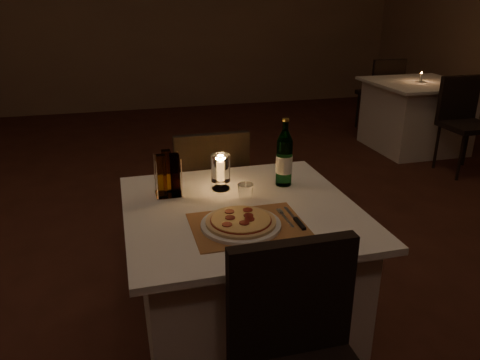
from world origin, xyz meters
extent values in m
cube|color=#462016|center=(0.00, 0.00, -0.01)|extent=(8.00, 10.00, 0.02)
cube|color=#86664E|center=(0.00, 5.01, 1.50)|extent=(8.00, 0.02, 3.00)
cube|color=white|center=(0.20, -0.30, 0.35)|extent=(0.88, 0.88, 0.71)
cube|color=white|center=(0.20, -0.30, 0.72)|extent=(1.00, 1.00, 0.03)
cube|color=black|center=(0.20, -0.92, 0.69)|extent=(0.42, 0.05, 0.42)
cube|color=black|center=(0.20, 0.50, 0.46)|extent=(0.42, 0.42, 0.05)
cube|color=black|center=(0.20, 0.31, 0.69)|extent=(0.42, 0.05, 0.42)
cylinder|color=black|center=(0.37, 0.67, 0.22)|extent=(0.03, 0.03, 0.44)
cylinder|color=black|center=(0.03, 0.67, 0.22)|extent=(0.03, 0.03, 0.44)
cylinder|color=black|center=(0.37, 0.33, 0.22)|extent=(0.03, 0.03, 0.44)
cylinder|color=black|center=(0.03, 0.33, 0.22)|extent=(0.03, 0.03, 0.44)
cube|color=#A26838|center=(0.18, -0.48, 0.74)|extent=(0.45, 0.34, 0.00)
cylinder|color=white|center=(0.15, -0.48, 0.75)|extent=(0.32, 0.32, 0.01)
cylinder|color=#D8B77F|center=(0.15, -0.48, 0.76)|extent=(0.28, 0.28, 0.01)
cylinder|color=maroon|center=(0.15, -0.48, 0.77)|extent=(0.24, 0.24, 0.00)
cylinder|color=#EACC7F|center=(0.15, -0.48, 0.77)|extent=(0.24, 0.24, 0.00)
cylinder|color=maroon|center=(0.19, -0.47, 0.78)|extent=(0.04, 0.04, 0.00)
cylinder|color=maroon|center=(0.20, -0.42, 0.78)|extent=(0.04, 0.04, 0.00)
cylinder|color=maroon|center=(0.12, -0.41, 0.78)|extent=(0.04, 0.04, 0.00)
cylinder|color=maroon|center=(0.11, -0.47, 0.78)|extent=(0.04, 0.04, 0.00)
cylinder|color=maroon|center=(0.08, -0.52, 0.78)|extent=(0.04, 0.04, 0.00)
cylinder|color=maroon|center=(0.15, -0.53, 0.78)|extent=(0.04, 0.04, 0.00)
cylinder|color=maroon|center=(0.18, -0.50, 0.78)|extent=(0.04, 0.04, 0.00)
cube|color=silver|center=(0.34, -0.48, 0.75)|extent=(0.01, 0.14, 0.00)
cube|color=silver|center=(0.34, -0.40, 0.75)|extent=(0.02, 0.05, 0.00)
cube|color=black|center=(0.38, -0.53, 0.75)|extent=(0.02, 0.10, 0.01)
cube|color=silver|center=(0.38, -0.42, 0.75)|extent=(0.01, 0.12, 0.00)
cylinder|color=#549C61|center=(0.47, -0.10, 0.85)|extent=(0.08, 0.08, 0.22)
cylinder|color=#549C61|center=(0.47, -0.10, 1.04)|extent=(0.03, 0.03, 0.04)
cylinder|color=gold|center=(0.47, -0.10, 1.06)|extent=(0.03, 0.03, 0.01)
cylinder|color=silver|center=(0.47, -0.10, 0.85)|extent=(0.08, 0.08, 0.08)
cylinder|color=white|center=(0.16, -0.08, 0.74)|extent=(0.09, 0.09, 0.01)
cylinder|color=white|center=(0.16, -0.08, 0.77)|extent=(0.02, 0.02, 0.03)
cylinder|color=white|center=(0.16, -0.08, 0.85)|extent=(0.09, 0.09, 0.13)
cylinder|color=white|center=(0.16, -0.08, 0.83)|extent=(0.02, 0.02, 0.09)
ellipsoid|color=orange|center=(0.16, -0.08, 0.89)|extent=(0.02, 0.02, 0.02)
cube|color=white|center=(-0.09, -0.09, 0.74)|extent=(0.12, 0.12, 0.01)
cylinder|color=white|center=(-0.14, -0.14, 0.84)|extent=(0.01, 0.01, 0.18)
cylinder|color=white|center=(-0.03, -0.14, 0.84)|extent=(0.01, 0.01, 0.18)
cylinder|color=white|center=(-0.14, -0.03, 0.84)|extent=(0.01, 0.01, 0.18)
cylinder|color=white|center=(-0.03, -0.03, 0.84)|extent=(0.01, 0.01, 0.18)
cube|color=#BF8C33|center=(-0.12, -0.12, 0.85)|extent=(0.04, 0.04, 0.20)
cube|color=#3F1E14|center=(-0.06, -0.12, 0.85)|extent=(0.04, 0.04, 0.20)
cube|color=#BF8C33|center=(-0.09, -0.06, 0.85)|extent=(0.04, 0.04, 0.20)
cube|color=white|center=(2.88, 2.26, 0.35)|extent=(0.88, 0.88, 0.71)
cube|color=white|center=(2.88, 2.26, 0.72)|extent=(1.00, 1.00, 0.03)
cube|color=black|center=(2.88, 1.46, 0.46)|extent=(0.42, 0.42, 0.05)
cube|color=black|center=(2.88, 1.65, 0.69)|extent=(0.42, 0.05, 0.42)
cylinder|color=black|center=(2.71, 1.29, 0.22)|extent=(0.03, 0.03, 0.44)
cylinder|color=black|center=(2.71, 1.63, 0.22)|extent=(0.03, 0.03, 0.44)
cylinder|color=black|center=(3.05, 1.63, 0.22)|extent=(0.03, 0.03, 0.44)
cube|color=black|center=(2.88, 3.06, 0.46)|extent=(0.42, 0.42, 0.05)
cube|color=black|center=(2.88, 2.88, 0.69)|extent=(0.42, 0.05, 0.42)
cylinder|color=black|center=(3.05, 3.23, 0.22)|extent=(0.03, 0.03, 0.44)
cylinder|color=black|center=(2.71, 3.23, 0.22)|extent=(0.03, 0.03, 0.44)
cylinder|color=black|center=(3.05, 2.89, 0.22)|extent=(0.03, 0.03, 0.44)
cylinder|color=black|center=(2.71, 2.89, 0.22)|extent=(0.03, 0.03, 0.44)
cylinder|color=white|center=(2.88, 2.26, 0.79)|extent=(0.03, 0.03, 0.09)
ellipsoid|color=orange|center=(2.88, 2.26, 0.84)|extent=(0.01, 0.01, 0.02)
camera|label=1|loc=(-0.28, -2.09, 1.60)|focal=35.00mm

